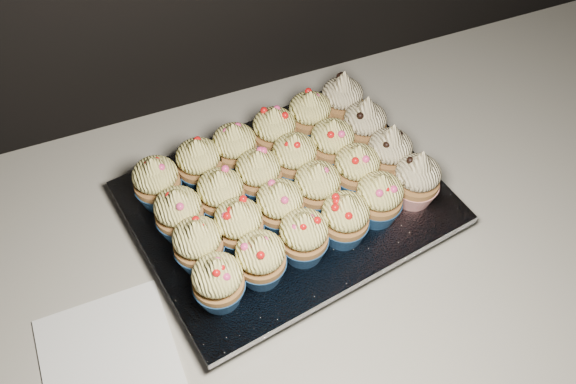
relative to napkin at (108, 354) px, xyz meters
The scene contains 28 objects.
worktop 0.14m from the napkin, 34.39° to the left, with size 2.44×0.64×0.04m, color beige.
napkin is the anchor object (origin of this frame).
baking_tray 0.30m from the napkin, 22.59° to the left, with size 0.37×0.28×0.02m, color black.
foil_lining 0.30m from the napkin, 22.59° to the left, with size 0.40×0.31×0.01m, color silver.
cupcake_0 0.16m from the napkin, ahead, with size 0.06×0.06×0.08m.
cupcake_1 0.22m from the napkin, ahead, with size 0.06×0.06×0.08m.
cupcake_2 0.27m from the napkin, ahead, with size 0.06×0.06×0.08m.
cupcake_3 0.33m from the napkin, ahead, with size 0.06×0.06×0.08m.
cupcake_4 0.39m from the napkin, ahead, with size 0.06×0.06×0.08m.
cupcake_5 0.45m from the napkin, ahead, with size 0.06×0.06×0.10m.
cupcake_6 0.17m from the napkin, 24.80° to the left, with size 0.06×0.06×0.08m.
cupcake_7 0.22m from the napkin, 20.54° to the left, with size 0.06×0.06×0.08m.
cupcake_8 0.28m from the napkin, 17.98° to the left, with size 0.06×0.06×0.08m.
cupcake_9 0.33m from the napkin, 16.66° to the left, with size 0.06×0.06×0.08m.
cupcake_10 0.39m from the napkin, 15.31° to the left, with size 0.06×0.06×0.08m.
cupcake_11 0.44m from the napkin, 14.61° to the left, with size 0.06×0.06×0.10m.
cupcake_12 0.19m from the napkin, 42.19° to the left, with size 0.06×0.06×0.08m.
cupcake_13 0.24m from the napkin, 34.03° to the left, with size 0.06×0.06×0.08m.
cupcake_14 0.29m from the napkin, 29.84° to the left, with size 0.06×0.06×0.08m.
cupcake_15 0.34m from the napkin, 26.55° to the left, with size 0.06×0.06×0.08m.
cupcake_16 0.40m from the napkin, 23.48° to the left, with size 0.06×0.06×0.08m.
cupcake_17 0.45m from the napkin, 22.24° to the left, with size 0.06×0.06×0.10m.
cupcake_18 0.22m from the napkin, 56.77° to the left, with size 0.06×0.06×0.08m.
cupcake_19 0.27m from the napkin, 46.69° to the left, with size 0.06×0.06×0.08m.
cupcake_20 0.31m from the napkin, 40.47° to the left, with size 0.06×0.06×0.08m.
cupcake_21 0.37m from the napkin, 35.14° to the left, with size 0.06×0.06×0.08m.
cupcake_22 0.42m from the napkin, 31.73° to the left, with size 0.06×0.06×0.08m.
cupcake_23 0.47m from the napkin, 29.26° to the left, with size 0.06×0.06×0.10m.
Camera 1 is at (-0.04, 1.24, 1.62)m, focal length 40.00 mm.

